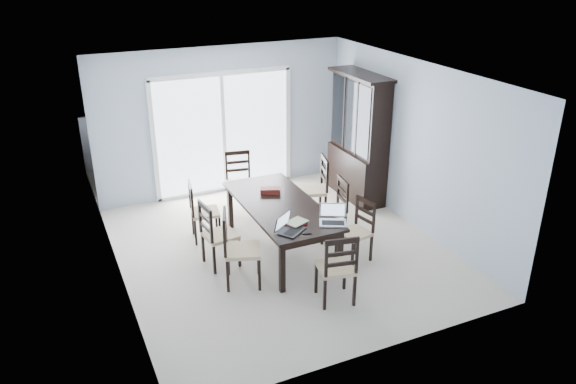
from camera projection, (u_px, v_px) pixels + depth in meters
name	position (u px, v px, depth m)	size (l,w,h in m)	color
floor	(281.00, 250.00, 8.27)	(5.00, 5.00, 0.00)	beige
ceiling	(280.00, 74.00, 7.23)	(5.00, 5.00, 0.00)	white
back_wall	(223.00, 121.00, 9.83)	(4.50, 0.02, 2.60)	#A5B4C5
wall_left	(113.00, 195.00, 6.89)	(0.02, 5.00, 2.60)	#A5B4C5
wall_right	(414.00, 146.00, 8.61)	(0.02, 5.00, 2.60)	#A5B4C5
balcony	(210.00, 173.00, 11.21)	(4.50, 2.00, 0.10)	gray
railing	(194.00, 131.00, 11.80)	(4.50, 0.06, 1.10)	#99999E
dining_table	(280.00, 209.00, 8.00)	(1.00, 2.20, 0.75)	black
china_hutch	(358.00, 139.00, 9.65)	(0.50, 1.38, 2.20)	black
sliding_door	(224.00, 133.00, 9.90)	(2.52, 0.05, 2.18)	silver
chair_left_near	(235.00, 241.00, 7.21)	(0.59, 0.58, 1.19)	black
chair_left_mid	(213.00, 228.00, 7.63)	(0.48, 0.46, 1.12)	black
chair_left_far	(199.00, 205.00, 8.37)	(0.47, 0.46, 1.07)	black
chair_right_near	(359.00, 224.00, 7.86)	(0.46, 0.46, 1.03)	black
chair_right_mid	(336.00, 202.00, 8.44)	(0.47, 0.46, 1.09)	black
chair_right_far	(317.00, 181.00, 9.03)	(0.57, 0.56, 1.20)	black
chair_end_near	(338.00, 262.00, 6.80)	(0.50, 0.51, 1.12)	black
chair_end_far	(239.00, 174.00, 9.41)	(0.50, 0.51, 1.13)	black
laptop_dark	(292.00, 228.00, 7.17)	(0.41, 0.39, 0.23)	black
laptop_silver	(333.00, 220.00, 7.38)	(0.43, 0.38, 0.25)	silver
book_stack	(296.00, 223.00, 7.37)	(0.33, 0.29, 0.04)	maroon
cell_phone	(307.00, 233.00, 7.15)	(0.12, 0.05, 0.01)	black
game_box	(270.00, 190.00, 8.32)	(0.29, 0.15, 0.07)	#521013
hot_tub	(168.00, 155.00, 10.68)	(2.13, 1.99, 0.93)	maroon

